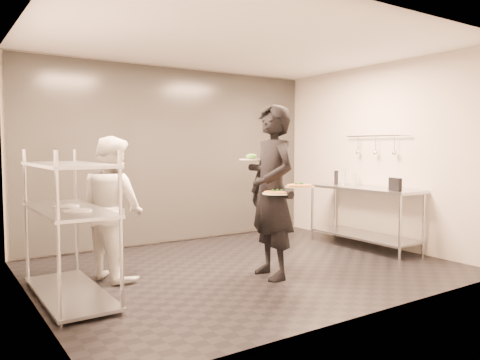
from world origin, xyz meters
TOP-DOWN VIEW (x-y plane):
  - room_shell at (0.00, 1.18)m, footprint 5.00×4.00m
  - pass_rack at (-2.15, -0.00)m, footprint 0.60×1.60m
  - prep_counter at (2.18, 0.00)m, footprint 0.60×1.80m
  - utensil_rail at (2.43, -0.00)m, footprint 0.07×1.20m
  - waiter at (0.02, -0.53)m, footprint 0.56×0.78m
  - chef at (-1.55, 0.45)m, footprint 0.81×0.94m
  - pizza_plate_near at (-0.07, -0.72)m, footprint 0.33×0.33m
  - pizza_plate_far at (0.21, -0.79)m, footprint 0.34×0.34m
  - salad_plate at (-0.07, -0.23)m, footprint 0.29×0.29m
  - pos_monitor at (2.06, -0.66)m, footprint 0.13×0.26m
  - bottle_green at (2.12, 0.37)m, footprint 0.07×0.07m
  - bottle_clear at (2.34, 0.35)m, footprint 0.06×0.06m
  - bottle_dark at (2.24, 0.65)m, footprint 0.07×0.07m

SIDE VIEW (x-z plane):
  - prep_counter at x=2.18m, z-range 0.17..1.09m
  - pass_rack at x=-2.15m, z-range 0.02..1.52m
  - chef at x=-1.55m, z-range 0.00..1.65m
  - waiter at x=0.02m, z-range 0.00..2.01m
  - pos_monitor at x=2.06m, z-range 0.92..1.10m
  - pizza_plate_near at x=-0.07m, z-range 0.99..1.04m
  - bottle_clear at x=2.34m, z-range 0.92..1.12m
  - bottle_dark at x=2.24m, z-range 0.92..1.14m
  - bottle_green at x=2.12m, z-range 0.92..1.17m
  - pizza_plate_far at x=0.21m, z-range 1.06..1.11m
  - salad_plate at x=-0.07m, z-range 1.36..1.43m
  - room_shell at x=0.00m, z-range 0.00..2.80m
  - utensil_rail at x=2.43m, z-range 1.39..1.70m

